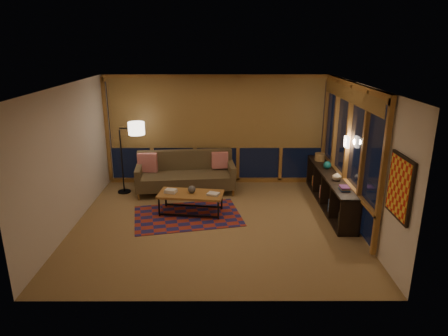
{
  "coord_description": "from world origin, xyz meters",
  "views": [
    {
      "loc": [
        0.17,
        -7.23,
        3.47
      ],
      "look_at": [
        0.19,
        0.29,
        1.06
      ],
      "focal_mm": 32.0,
      "sensor_mm": 36.0,
      "label": 1
    }
  ],
  "objects_px": {
    "sofa": "(186,173)",
    "bookshelf": "(330,190)",
    "coffee_table": "(191,203)",
    "floor_lamp": "(122,158)"
  },
  "relations": [
    {
      "from": "coffee_table",
      "to": "bookshelf",
      "type": "bearing_deg",
      "value": 14.88
    },
    {
      "from": "bookshelf",
      "to": "sofa",
      "type": "bearing_deg",
      "value": 165.31
    },
    {
      "from": "sofa",
      "to": "bookshelf",
      "type": "xyz_separation_m",
      "value": [
        3.21,
        -0.84,
        -0.1
      ]
    },
    {
      "from": "sofa",
      "to": "floor_lamp",
      "type": "bearing_deg",
      "value": 173.7
    },
    {
      "from": "coffee_table",
      "to": "floor_lamp",
      "type": "distance_m",
      "value": 2.19
    },
    {
      "from": "sofa",
      "to": "coffee_table",
      "type": "relative_size",
      "value": 1.7
    },
    {
      "from": "sofa",
      "to": "floor_lamp",
      "type": "xyz_separation_m",
      "value": [
        -1.49,
        -0.0,
        0.39
      ]
    },
    {
      "from": "bookshelf",
      "to": "coffee_table",
      "type": "bearing_deg",
      "value": -172.65
    },
    {
      "from": "sofa",
      "to": "floor_lamp",
      "type": "distance_m",
      "value": 1.54
    },
    {
      "from": "sofa",
      "to": "bookshelf",
      "type": "bearing_deg",
      "value": -21.07
    }
  ]
}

